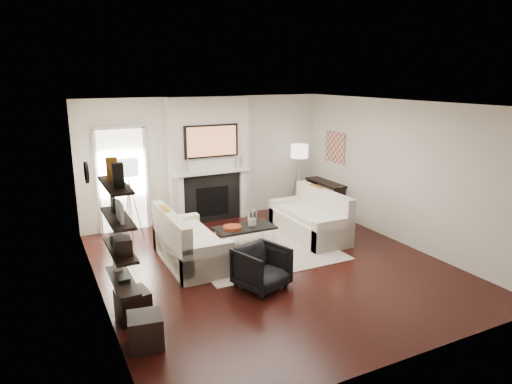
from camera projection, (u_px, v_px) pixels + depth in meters
name	position (u px, v px, depth m)	size (l,w,h in m)	color
room_envelope	(272.00, 188.00, 7.40)	(6.00, 6.00, 6.00)	black
chimney_breast	(209.00, 160.00, 9.89)	(1.80, 0.25, 2.70)	silver
fireplace_surround	(212.00, 198.00, 9.98)	(1.30, 0.02, 1.04)	black
firebox	(213.00, 201.00, 9.99)	(0.75, 0.02, 0.65)	black
mantel_pilaster_l	(181.00, 201.00, 9.64)	(0.12, 0.08, 1.10)	white
mantel_pilaster_r	(243.00, 194.00, 10.26)	(0.12, 0.08, 1.10)	white
mantel_shelf	(213.00, 172.00, 9.79)	(1.70, 0.18, 0.07)	white
tv_body	(211.00, 141.00, 9.65)	(1.20, 0.06, 0.70)	black
tv_screen	(212.00, 141.00, 9.62)	(1.10, 0.01, 0.62)	#BF723F
candlestick_l_tall	(188.00, 165.00, 9.51)	(0.04, 0.04, 0.30)	silver
candlestick_l_short	(182.00, 167.00, 9.46)	(0.04, 0.04, 0.24)	silver
candlestick_r_tall	(236.00, 161.00, 9.99)	(0.04, 0.04, 0.30)	silver
candlestick_r_short	(241.00, 162.00, 10.05)	(0.04, 0.04, 0.24)	silver
hallway_panel	(122.00, 181.00, 9.26)	(0.90, 0.02, 2.10)	white
door_trim_l	(98.00, 184.00, 9.03)	(0.06, 0.06, 2.16)	white
door_trim_r	(146.00, 179.00, 9.45)	(0.06, 0.06, 2.16)	white
door_trim_top	(119.00, 128.00, 8.97)	(1.02, 0.06, 0.06)	white
rug	(263.00, 252.00, 8.29)	(2.60, 2.00, 0.01)	#B4A294
loveseat_left_base	(191.00, 251.00, 7.82)	(0.85, 1.80, 0.42)	beige
loveseat_left_back	(171.00, 236.00, 7.59)	(0.18, 1.80, 0.80)	beige
loveseat_left_arm_n	(207.00, 263.00, 7.09)	(0.85, 0.18, 0.60)	beige
loveseat_left_arm_s	(177.00, 232.00, 8.50)	(0.85, 0.18, 0.60)	beige
loveseat_left_cushion	(193.00, 236.00, 7.77)	(0.63, 1.44, 0.10)	beige
pillow_left_orange	(165.00, 220.00, 7.80)	(0.10, 0.42, 0.42)	#9C5A13
pillow_left_charcoal	(176.00, 231.00, 7.29)	(0.10, 0.40, 0.40)	black
loveseat_right_base	(309.00, 226.00, 9.08)	(0.85, 1.80, 0.42)	beige
loveseat_right_back	(323.00, 209.00, 9.15)	(0.18, 1.80, 0.80)	beige
loveseat_right_arm_n	(333.00, 234.00, 8.36)	(0.85, 0.18, 0.60)	beige
loveseat_right_arm_s	(288.00, 212.00, 9.76)	(0.85, 0.18, 0.60)	beige
loveseat_right_cushion	(307.00, 214.00, 9.00)	(0.63, 1.44, 0.10)	beige
pillow_right_orange	(315.00, 196.00, 9.36)	(0.10, 0.42, 0.42)	#9C5A13
pillow_right_charcoal	(333.00, 203.00, 8.84)	(0.10, 0.40, 0.40)	black
coffee_table	(245.00, 228.00, 8.40)	(1.10, 0.55, 0.04)	black
coffee_leg_nw	(225.00, 247.00, 8.05)	(0.02, 0.02, 0.38)	silver
coffee_leg_ne	(274.00, 238.00, 8.48)	(0.02, 0.02, 0.38)	silver
coffee_leg_sw	(215.00, 239.00, 8.43)	(0.02, 0.02, 0.38)	silver
coffee_leg_se	(263.00, 231.00, 8.86)	(0.02, 0.02, 0.38)	silver
hurricane_glass	(252.00, 219.00, 8.43)	(0.18, 0.18, 0.31)	white
hurricane_candle	(252.00, 222.00, 8.44)	(0.10, 0.10, 0.14)	white
copper_bowl	(232.00, 228.00, 8.28)	(0.34, 0.34, 0.06)	#BB411F
armchair	(262.00, 266.00, 6.86)	(0.68, 0.64, 0.70)	black
lamp_left_post	(131.00, 211.00, 8.78)	(0.02, 0.02, 1.20)	silver
lamp_left_shade	(128.00, 167.00, 8.57)	(0.40, 0.40, 0.30)	white
lamp_left_leg_a	(137.00, 210.00, 8.83)	(0.02, 0.02, 1.25)	silver
lamp_left_leg_b	(127.00, 210.00, 8.84)	(0.02, 0.02, 1.25)	silver
lamp_left_leg_c	(129.00, 212.00, 8.68)	(0.02, 0.02, 1.25)	silver
lamp_right_post	(299.00, 187.00, 10.62)	(0.02, 0.02, 1.20)	silver
lamp_right_shade	(299.00, 151.00, 10.41)	(0.40, 0.40, 0.30)	white
lamp_right_leg_a	(303.00, 187.00, 10.67)	(0.02, 0.02, 1.25)	silver
lamp_right_leg_b	(294.00, 187.00, 10.68)	(0.02, 0.02, 1.25)	silver
lamp_right_leg_c	(299.00, 188.00, 10.52)	(0.02, 0.02, 1.25)	silver
console_top	(325.00, 182.00, 10.53)	(0.35, 1.20, 0.04)	black
console_leg_n	(339.00, 204.00, 10.15)	(0.30, 0.04, 0.71)	black
console_leg_s	(312.00, 193.00, 11.10)	(0.30, 0.04, 0.71)	black
wall_art	(335.00, 147.00, 10.31)	(0.03, 0.70, 0.70)	#B96F5C
shelf_bottom	(123.00, 280.00, 5.56)	(0.25, 1.00, 0.04)	black
shelf_lower	(120.00, 250.00, 5.46)	(0.25, 1.00, 0.04)	black
shelf_upper	(118.00, 218.00, 5.36)	(0.25, 1.00, 0.04)	black
shelf_top	(115.00, 185.00, 5.26)	(0.25, 1.00, 0.04)	black
decor_magfile_a	(118.00, 175.00, 5.02)	(0.12, 0.10, 0.28)	black
decor_magfile_b	(112.00, 169.00, 5.34)	(0.12, 0.10, 0.28)	#9C5A13
decor_frame_a	(120.00, 212.00, 5.17)	(0.04, 0.30, 0.22)	white
decor_frame_b	(113.00, 204.00, 5.54)	(0.04, 0.22, 0.18)	black
decor_wine_rack	(123.00, 246.00, 5.26)	(0.18, 0.25, 0.20)	black
decor_box_small	(117.00, 238.00, 5.62)	(0.15, 0.12, 0.12)	black
decor_books	(123.00, 279.00, 5.51)	(0.14, 0.20, 0.05)	black
decor_box_tall	(117.00, 263.00, 5.80)	(0.10, 0.10, 0.18)	white
clock_rim	(86.00, 172.00, 6.91)	(0.34, 0.34, 0.04)	black
clock_face	(88.00, 172.00, 6.92)	(0.29, 0.29, 0.01)	white
ottoman_near	(133.00, 305.00, 5.98)	(0.40, 0.40, 0.40)	black
ottoman_far	(145.00, 331.00, 5.38)	(0.40, 0.40, 0.40)	black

